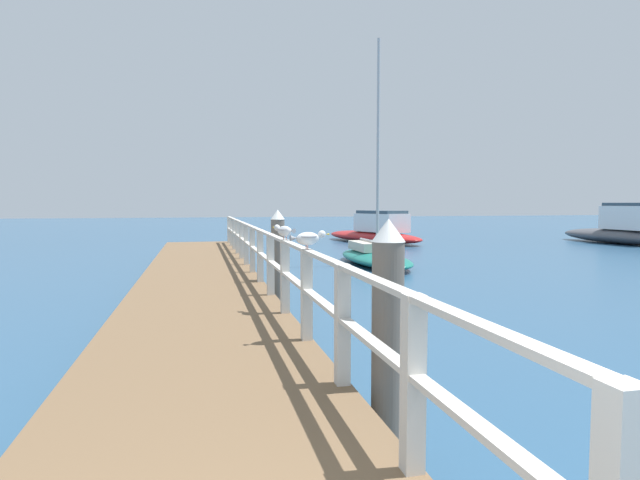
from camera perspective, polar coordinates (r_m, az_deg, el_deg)
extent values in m
cube|color=brown|center=(11.51, -12.78, -5.38)|extent=(2.52, 21.76, 0.53)
cube|color=beige|center=(3.25, 10.01, -15.04)|extent=(0.12, 0.12, 1.06)
cube|color=beige|center=(4.67, 2.43, -9.11)|extent=(0.12, 0.12, 1.06)
cube|color=beige|center=(6.14, -1.46, -5.92)|extent=(0.12, 0.12, 1.06)
cube|color=beige|center=(7.65, -3.80, -3.96)|extent=(0.12, 0.12, 1.06)
cube|color=beige|center=(9.17, -5.36, -2.64)|extent=(0.12, 0.12, 1.06)
cube|color=beige|center=(10.70, -6.48, -1.70)|extent=(0.12, 0.12, 1.06)
cube|color=beige|center=(12.24, -7.32, -0.99)|extent=(0.12, 0.12, 1.06)
cube|color=beige|center=(13.78, -7.96, -0.44)|extent=(0.12, 0.12, 1.06)
cube|color=beige|center=(15.32, -8.48, 0.00)|extent=(0.12, 0.12, 1.06)
cube|color=beige|center=(16.86, -8.91, 0.36)|extent=(0.12, 0.12, 1.06)
cube|color=beige|center=(18.41, -9.26, 0.66)|extent=(0.12, 0.12, 1.06)
cube|color=beige|center=(19.95, -9.56, 0.91)|extent=(0.12, 0.12, 1.06)
cube|color=beige|center=(21.50, -9.81, 1.12)|extent=(0.12, 0.12, 1.06)
cube|color=beige|center=(11.43, -6.95, 1.23)|extent=(0.10, 20.16, 0.04)
cube|color=beige|center=(11.47, -6.93, -1.06)|extent=(0.10, 20.16, 0.04)
cylinder|color=#6B6056|center=(4.73, 7.30, -11.09)|extent=(0.28, 0.28, 1.79)
cone|color=white|center=(4.57, 7.41, 1.06)|extent=(0.29, 0.29, 0.20)
cylinder|color=#6B6056|center=(10.90, -4.57, -2.47)|extent=(0.28, 0.28, 1.79)
cone|color=white|center=(10.84, -4.60, 2.77)|extent=(0.29, 0.29, 0.20)
ellipsoid|color=white|center=(6.00, -1.33, 0.15)|extent=(0.30, 0.17, 0.15)
sphere|color=white|center=(6.06, 0.21, 0.62)|extent=(0.09, 0.09, 0.09)
cone|color=gold|center=(6.09, 0.77, 0.64)|extent=(0.05, 0.03, 0.02)
cone|color=#939399|center=(5.94, -2.86, 0.21)|extent=(0.09, 0.08, 0.07)
ellipsoid|color=#939399|center=(6.00, -1.33, 0.41)|extent=(0.25, 0.21, 0.04)
cylinder|color=tan|center=(6.03, -1.51, -0.78)|extent=(0.01, 0.01, 0.05)
cylinder|color=tan|center=(5.98, -1.33, -0.82)|extent=(0.01, 0.01, 0.05)
ellipsoid|color=white|center=(7.60, -3.84, 0.96)|extent=(0.25, 0.31, 0.15)
sphere|color=white|center=(7.74, -4.66, 1.34)|extent=(0.09, 0.09, 0.09)
cone|color=gold|center=(7.79, -4.96, 1.36)|extent=(0.05, 0.06, 0.02)
cone|color=#939399|center=(7.47, -3.02, 0.99)|extent=(0.10, 0.10, 0.07)
ellipsoid|color=#939399|center=(7.60, -3.84, 1.16)|extent=(0.26, 0.28, 0.04)
cylinder|color=tan|center=(7.59, -3.94, 0.20)|extent=(0.01, 0.01, 0.05)
cylinder|color=tan|center=(7.62, -3.65, 0.21)|extent=(0.01, 0.01, 0.05)
ellipsoid|color=#4C4C51|center=(31.87, 29.61, 0.35)|extent=(2.60, 7.59, 0.76)
cube|color=white|center=(31.32, 30.66, 2.07)|extent=(1.55, 3.07, 1.22)
cube|color=#334756|center=(31.31, 30.71, 3.33)|extent=(1.45, 2.77, 0.16)
ellipsoid|color=red|center=(28.79, 5.70, 0.36)|extent=(4.64, 7.74, 0.60)
cube|color=white|center=(28.17, 6.65, 1.87)|extent=(2.38, 3.28, 0.97)
cube|color=#334756|center=(28.16, 6.66, 3.02)|extent=(2.19, 2.97, 0.16)
ellipsoid|color=#197266|center=(18.31, 5.92, -1.98)|extent=(1.81, 5.51, 0.44)
cylinder|color=#B2B2B7|center=(18.04, 6.29, 9.96)|extent=(0.10, 0.10, 7.13)
cylinder|color=#B2B2B7|center=(18.91, 5.27, -0.06)|extent=(0.10, 1.92, 0.08)
cube|color=beige|center=(18.90, 5.29, -0.67)|extent=(1.00, 1.99, 0.30)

